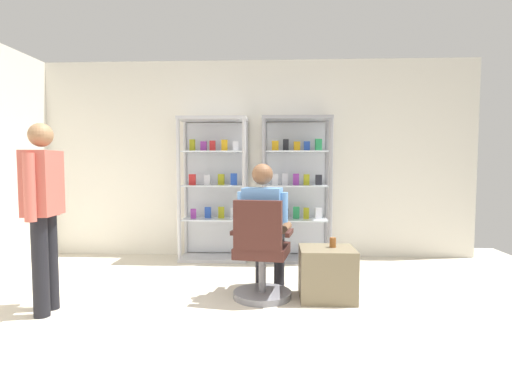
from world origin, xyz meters
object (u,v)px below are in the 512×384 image
Objects in this scene: display_cabinet_right at (296,188)px; standing_customer at (43,205)px; display_cabinet_left at (214,188)px; storage_crate at (327,273)px; office_chair at (261,259)px; tea_glass at (333,242)px; seated_shopkeeper at (265,223)px.

display_cabinet_right reaches higher than standing_customer.
display_cabinet_left is 2.19m from storage_crate.
storage_crate is 2.61m from standing_customer.
office_chair reaches higher than storage_crate.
display_cabinet_left is 20.28× the size of tea_glass.
office_chair is at bearing -67.21° from display_cabinet_left.
office_chair is 0.36m from seated_shopkeeper.
standing_customer is at bearing -162.62° from seated_shopkeeper.
tea_glass is (0.65, -0.08, -0.17)m from seated_shopkeeper.
office_chair is 1.97m from standing_customer.
tea_glass is (0.06, 0.03, 0.29)m from storage_crate.
storage_crate is at bearing 4.51° from office_chair.
office_chair is (-0.41, -1.64, -0.57)m from display_cabinet_right.
office_chair is at bearing -173.05° from tea_glass.
standing_customer is at bearing -169.13° from storage_crate.
display_cabinet_right is 1.79m from office_chair.
display_cabinet_right is 3.06m from standing_customer.
seated_shopkeeper is at bearing -104.47° from display_cabinet_right.
tea_glass is 2.61m from standing_customer.
standing_customer is at bearing -137.47° from display_cabinet_right.
display_cabinet_right is 1.76m from storage_crate.
standing_customer is at bearing -167.02° from office_chair.
seated_shopkeeper is 0.79× the size of standing_customer.
standing_customer is at bearing -168.63° from tea_glass.
display_cabinet_left is at bearing 112.79° from office_chair.
seated_shopkeeper is at bearing 17.38° from standing_customer.
office_chair is at bearing 12.98° from standing_customer.
display_cabinet_right reaches higher than seated_shopkeeper.
display_cabinet_right is at bearing 97.72° from storage_crate.
display_cabinet_right is 3.68× the size of storage_crate.
seated_shopkeeper is (0.72, -1.48, -0.25)m from display_cabinet_left.
display_cabinet_left is at bearing 129.56° from storage_crate.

